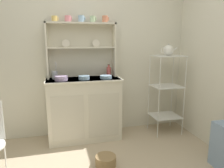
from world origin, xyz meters
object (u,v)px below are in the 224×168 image
object	(u,v)px
cup_gold_0	(55,19)
utensil_jar	(55,75)
hutch_shelf_unit	(81,46)
floor_basket	(106,161)
bakers_rack	(166,86)
bowl_mixing_large	(61,78)
hutch_cabinet	(84,108)
jam_bottle	(109,71)
porcelain_teapot	(168,50)

from	to	relation	value
cup_gold_0	utensil_jar	xyz separation A→B (m)	(-0.04, -0.04, -0.75)
hutch_shelf_unit	floor_basket	xyz separation A→B (m)	(0.14, -0.94, -1.28)
bakers_rack	bowl_mixing_large	distance (m)	1.56
hutch_cabinet	utensil_jar	world-z (taller)	utensil_jar
bakers_rack	utensil_jar	xyz separation A→B (m)	(-1.63, 0.16, 0.21)
bakers_rack	floor_basket	bearing A→B (deg)	-147.81
cup_gold_0	bowl_mixing_large	size ratio (longest dim) A/B	0.54
hutch_cabinet	cup_gold_0	world-z (taller)	cup_gold_0
floor_basket	bowl_mixing_large	size ratio (longest dim) A/B	1.41
utensil_jar	jam_bottle	bearing A→B (deg)	0.59
cup_gold_0	hutch_shelf_unit	bearing A→B (deg)	6.93
hutch_shelf_unit	utensil_jar	bearing A→B (deg)	-167.37
bakers_rack	porcelain_teapot	xyz separation A→B (m)	(-0.00, 0.00, 0.54)
hutch_cabinet	porcelain_teapot	size ratio (longest dim) A/B	4.33
utensil_jar	hutch_shelf_unit	bearing A→B (deg)	12.63
hutch_shelf_unit	porcelain_teapot	size ratio (longest dim) A/B	4.04
cup_gold_0	jam_bottle	bearing A→B (deg)	-2.80
utensil_jar	porcelain_teapot	bearing A→B (deg)	-5.64
hutch_shelf_unit	bakers_rack	xyz separation A→B (m)	(1.25, -0.25, -0.60)
hutch_cabinet	hutch_shelf_unit	bearing A→B (deg)	90.00
cup_gold_0	porcelain_teapot	distance (m)	1.66
cup_gold_0	jam_bottle	distance (m)	1.04
hutch_cabinet	floor_basket	bearing A→B (deg)	-79.80
porcelain_teapot	jam_bottle	bearing A→B (deg)	168.86
bowl_mixing_large	porcelain_teapot	distance (m)	1.59
jam_bottle	bowl_mixing_large	bearing A→B (deg)	-166.99
jam_bottle	porcelain_teapot	distance (m)	0.93
jam_bottle	utensil_jar	world-z (taller)	utensil_jar
floor_basket	cup_gold_0	bearing A→B (deg)	118.50
floor_basket	porcelain_teapot	distance (m)	1.78
floor_basket	bowl_mixing_large	distance (m)	1.20
hutch_shelf_unit	floor_basket	size ratio (longest dim) A/B	4.08
floor_basket	jam_bottle	world-z (taller)	jam_bottle
cup_gold_0	jam_bottle	world-z (taller)	cup_gold_0
bakers_rack	utensil_jar	distance (m)	1.65
cup_gold_0	utensil_jar	size ratio (longest dim) A/B	0.38
hutch_cabinet	bakers_rack	bearing A→B (deg)	-3.80
bowl_mixing_large	utensil_jar	size ratio (longest dim) A/B	0.71
hutch_cabinet	utensil_jar	xyz separation A→B (m)	(-0.39, 0.08, 0.49)
floor_basket	cup_gold_0	xyz separation A→B (m)	(-0.49, 0.90, 1.64)
floor_basket	hutch_shelf_unit	bearing A→B (deg)	98.44
jam_bottle	hutch_cabinet	bearing A→B (deg)	-167.39
hutch_shelf_unit	hutch_cabinet	bearing A→B (deg)	-90.00
utensil_jar	cup_gold_0	bearing A→B (deg)	50.56
jam_bottle	porcelain_teapot	world-z (taller)	porcelain_teapot
cup_gold_0	porcelain_teapot	size ratio (longest dim) A/B	0.38
floor_basket	cup_gold_0	size ratio (longest dim) A/B	2.62
hutch_cabinet	jam_bottle	size ratio (longest dim) A/B	5.71
hutch_cabinet	floor_basket	world-z (taller)	hutch_cabinet
hutch_shelf_unit	porcelain_teapot	distance (m)	1.27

